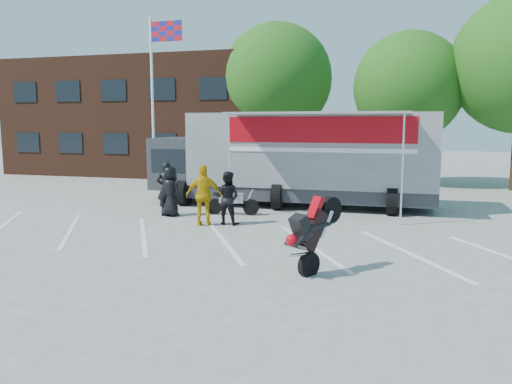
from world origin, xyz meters
The scene contains 13 objects.
ground centered at (0.00, 0.00, 0.00)m, with size 100.00×100.00×0.00m, color #A3A29D.
parking_bay_lines centered at (0.00, 1.00, 0.01)m, with size 18.00×5.00×0.01m, color white.
office_building centered at (-10.00, 18.00, 3.50)m, with size 18.00×8.00×7.00m, color #492517.
flagpole centered at (-6.24, 10.00, 5.05)m, with size 1.61×0.12×8.00m.
tree_left centered at (-2.00, 16.00, 5.57)m, with size 6.12×6.12×8.64m.
tree_mid centered at (5.00, 15.00, 4.94)m, with size 5.44×5.44×7.68m.
transporter_truck centered at (0.97, 7.21, 0.00)m, with size 11.08×5.34×3.52m, color gray, non-canonical shape.
parked_motorcycle centered at (-0.79, 4.73, 0.00)m, with size 0.62×1.86×0.97m, color #B7B7BC, non-canonical shape.
stunt_bike_rider centered at (3.26, -0.99, 0.00)m, with size 0.72×1.52×1.79m, color black, non-canonical shape.
spectator_leather_a centered at (-2.77, 3.93, 0.85)m, with size 0.84×0.54×1.71m, color black.
spectator_leather_b centered at (-2.90, 3.95, 0.92)m, with size 0.67×0.44×1.85m, color black.
spectator_leather_c centered at (-0.43, 3.13, 0.83)m, with size 0.81×0.63×1.67m, color black.
spectator_hivis centered at (-1.06, 2.76, 0.94)m, with size 1.10×0.46×1.88m, color #D59F0B.
Camera 1 is at (4.67, -11.39, 3.13)m, focal length 35.00 mm.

